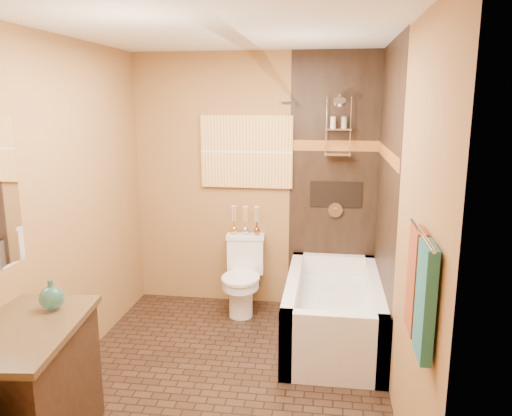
% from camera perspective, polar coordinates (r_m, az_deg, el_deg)
% --- Properties ---
extents(floor, '(3.00, 3.00, 0.00)m').
position_cam_1_polar(floor, '(3.96, -3.58, -18.85)').
color(floor, black).
rests_on(floor, ground).
extents(wall_left, '(0.02, 3.00, 2.50)m').
position_cam_1_polar(wall_left, '(3.91, -21.30, -0.30)').
color(wall_left, olive).
rests_on(wall_left, floor).
extents(wall_right, '(0.02, 3.00, 2.50)m').
position_cam_1_polar(wall_right, '(3.44, 16.10, -1.57)').
color(wall_right, olive).
rests_on(wall_right, floor).
extents(wall_back, '(2.40, 0.02, 2.50)m').
position_cam_1_polar(wall_back, '(4.93, -0.18, 2.98)').
color(wall_back, olive).
rests_on(wall_back, floor).
extents(wall_front, '(2.40, 0.02, 2.50)m').
position_cam_1_polar(wall_front, '(2.11, -12.57, -10.16)').
color(wall_front, olive).
rests_on(wall_front, floor).
extents(ceiling, '(3.00, 3.00, 0.00)m').
position_cam_1_polar(ceiling, '(3.42, -4.16, 19.88)').
color(ceiling, silver).
rests_on(ceiling, wall_back).
extents(alcove_tile_back, '(0.85, 0.01, 2.50)m').
position_cam_1_polar(alcove_tile_back, '(4.87, 8.86, 2.71)').
color(alcove_tile_back, black).
rests_on(alcove_tile_back, wall_back).
extents(alcove_tile_right, '(0.01, 1.50, 2.50)m').
position_cam_1_polar(alcove_tile_right, '(4.17, 14.61, 0.87)').
color(alcove_tile_right, black).
rests_on(alcove_tile_right, wall_right).
extents(mosaic_band_back, '(0.85, 0.01, 0.10)m').
position_cam_1_polar(mosaic_band_back, '(4.81, 9.01, 7.04)').
color(mosaic_band_back, brown).
rests_on(mosaic_band_back, alcove_tile_back).
extents(mosaic_band_right, '(0.01, 1.50, 0.10)m').
position_cam_1_polar(mosaic_band_right, '(4.11, 14.75, 5.93)').
color(mosaic_band_right, brown).
rests_on(mosaic_band_right, alcove_tile_right).
extents(alcove_niche, '(0.50, 0.01, 0.25)m').
position_cam_1_polar(alcove_niche, '(4.88, 9.12, 1.53)').
color(alcove_niche, black).
rests_on(alcove_niche, alcove_tile_back).
extents(shower_fixtures, '(0.24, 0.33, 1.16)m').
position_cam_1_polar(shower_fixtures, '(4.71, 9.35, 7.48)').
color(shower_fixtures, silver).
rests_on(shower_fixtures, floor).
extents(curtain_rod, '(0.03, 1.55, 0.03)m').
position_cam_1_polar(curtain_rod, '(4.08, 3.90, 11.89)').
color(curtain_rod, silver).
rests_on(curtain_rod, wall_back).
extents(towel_bar, '(0.02, 0.55, 0.02)m').
position_cam_1_polar(towel_bar, '(2.38, 18.45, -2.83)').
color(towel_bar, silver).
rests_on(towel_bar, wall_right).
extents(towel_teal, '(0.05, 0.22, 0.52)m').
position_cam_1_polar(towel_teal, '(2.34, 18.79, -10.05)').
color(towel_teal, '#1F676A').
rests_on(towel_teal, towel_bar).
extents(towel_rust, '(0.05, 0.22, 0.52)m').
position_cam_1_polar(towel_rust, '(2.58, 17.77, -7.89)').
color(towel_rust, maroon).
rests_on(towel_rust, towel_bar).
extents(sunset_painting, '(0.90, 0.04, 0.70)m').
position_cam_1_polar(sunset_painting, '(4.88, -1.09, 6.43)').
color(sunset_painting, gold).
rests_on(sunset_painting, wall_back).
extents(bathtub, '(0.80, 1.50, 0.55)m').
position_cam_1_polar(bathtub, '(4.45, 8.81, -12.07)').
color(bathtub, white).
rests_on(bathtub, floor).
extents(toilet, '(0.39, 0.57, 0.74)m').
position_cam_1_polar(toilet, '(4.90, -1.52, -7.70)').
color(toilet, white).
rests_on(toilet, floor).
extents(vanity, '(0.68, 1.00, 0.83)m').
position_cam_1_polar(vanity, '(3.27, -24.68, -18.79)').
color(vanity, black).
rests_on(vanity, floor).
extents(teal_bottle, '(0.18, 0.18, 0.23)m').
position_cam_1_polar(teal_bottle, '(3.22, -22.35, -9.15)').
color(teal_bottle, '#216559').
rests_on(teal_bottle, vanity).
extents(bud_vases, '(0.29, 0.06, 0.28)m').
position_cam_1_polar(bud_vases, '(4.91, -1.22, -1.33)').
color(bud_vases, gold).
rests_on(bud_vases, toilet).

